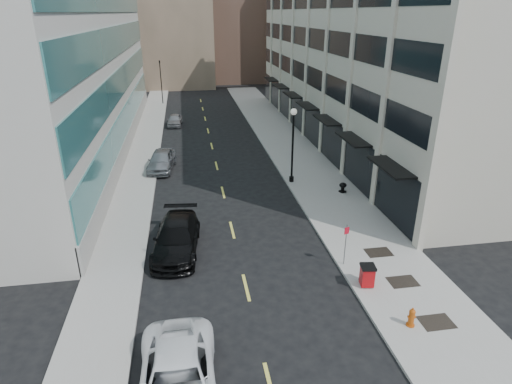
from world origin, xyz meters
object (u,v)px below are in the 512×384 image
object	(u,v)px
car_white_van	(178,381)
fire_hydrant	(412,317)
traffic_signal	(160,63)
urn_planter	(343,186)
car_grey_sedan	(175,120)
trash_bin	(367,275)
car_silver_sedan	(162,160)
car_black_pickup	(176,238)
lamppost	(293,139)
sign_post	(346,239)

from	to	relation	value
car_white_van	fire_hydrant	distance (m)	9.81
traffic_signal	fire_hydrant	size ratio (longest dim) A/B	7.95
car_white_van	urn_planter	bearing A→B (deg)	54.52
car_grey_sedan	urn_planter	distance (m)	25.84
trash_bin	car_silver_sedan	bearing A→B (deg)	127.20
traffic_signal	car_silver_sedan	size ratio (longest dim) A/B	1.42
car_black_pickup	urn_planter	bearing A→B (deg)	33.63
lamppost	car_white_van	bearing A→B (deg)	-114.47
lamppost	sign_post	world-z (taller)	lamppost
car_white_van	car_black_pickup	distance (m)	10.00
traffic_signal	car_black_pickup	distance (m)	42.34
car_white_van	car_silver_sedan	world-z (taller)	car_silver_sedan
car_black_pickup	car_grey_sedan	size ratio (longest dim) A/B	1.49
fire_hydrant	urn_planter	xyz separation A→B (m)	(2.20, 14.26, 0.02)
car_black_pickup	sign_post	distance (m)	9.14
urn_planter	fire_hydrant	bearing A→B (deg)	-98.77
traffic_signal	car_black_pickup	size ratio (longest dim) A/B	1.21
car_silver_sedan	trash_bin	bearing A→B (deg)	-53.37
car_silver_sedan	lamppost	xyz separation A→B (m)	(10.04, -4.81, 2.73)
sign_post	trash_bin	bearing A→B (deg)	-93.22
lamppost	car_silver_sedan	bearing A→B (deg)	154.42
traffic_signal	lamppost	world-z (taller)	traffic_signal
car_silver_sedan	car_grey_sedan	distance (m)	15.26
traffic_signal	car_white_van	xyz separation A→B (m)	(2.30, -52.00, -4.91)
traffic_signal	car_grey_sedan	bearing A→B (deg)	-81.97
car_black_pickup	car_silver_sedan	xyz separation A→B (m)	(-1.32, 13.77, -0.00)
car_silver_sedan	urn_planter	world-z (taller)	car_silver_sedan
trash_bin	lamppost	world-z (taller)	lamppost
trash_bin	sign_post	distance (m)	2.20
urn_planter	car_black_pickup	bearing A→B (deg)	-152.24
traffic_signal	lamppost	size ratio (longest dim) A/B	1.20
lamppost	car_black_pickup	bearing A→B (deg)	-134.21
lamppost	traffic_signal	bearing A→B (deg)	108.31
traffic_signal	urn_planter	size ratio (longest dim) A/B	9.54
fire_hydrant	urn_planter	distance (m)	14.43
car_white_van	traffic_signal	bearing A→B (deg)	93.02
car_white_van	trash_bin	xyz separation A→B (m)	(8.91, 5.02, -0.07)
car_silver_sedan	car_black_pickup	bearing A→B (deg)	-76.73
trash_bin	sign_post	size ratio (longest dim) A/B	0.48
car_grey_sedan	fire_hydrant	world-z (taller)	car_grey_sedan
car_black_pickup	car_grey_sedan	distance (m)	29.00
fire_hydrant	car_grey_sedan	bearing A→B (deg)	115.98
lamppost	sign_post	size ratio (longest dim) A/B	2.52
car_grey_sedan	trash_bin	bearing A→B (deg)	-69.92
traffic_signal	fire_hydrant	distance (m)	51.65
traffic_signal	trash_bin	distance (m)	48.55
traffic_signal	sign_post	distance (m)	46.46
trash_bin	fire_hydrant	bearing A→B (deg)	-68.76
fire_hydrant	traffic_signal	bearing A→B (deg)	114.14
fire_hydrant	sign_post	xyz separation A→B (m)	(-1.10, 4.99, 1.07)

